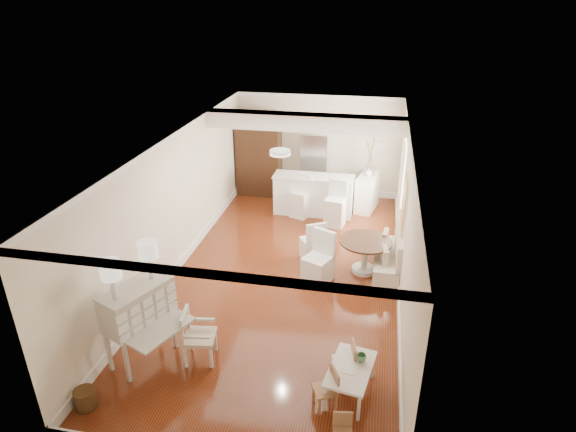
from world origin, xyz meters
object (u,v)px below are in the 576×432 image
(breakfast_counter, at_px, (313,195))
(bar_stool_right, at_px, (335,204))
(kids_chair_b, at_px, (344,362))
(pantry_cabinet, at_px, (259,155))
(wicker_basket, at_px, (85,399))
(fridge, at_px, (327,168))
(kids_chair_a, at_px, (325,389))
(gustavian_armchair, at_px, (200,336))
(dining_table, at_px, (365,256))
(kids_table, at_px, (350,381))
(slip_chair_far, at_px, (313,240))
(sideboard, at_px, (367,192))
(secretary_bureau, at_px, (140,324))
(bar_stool_left, at_px, (300,197))
(slip_chair_near, at_px, (318,257))

(breakfast_counter, bearing_deg, bar_stool_right, -44.71)
(kids_chair_b, xyz_separation_m, pantry_cabinet, (-3.00, 6.91, 0.82))
(wicker_basket, distance_m, fridge, 8.45)
(kids_chair_a, bearing_deg, breakfast_counter, 162.90)
(gustavian_armchair, height_order, dining_table, gustavian_armchair)
(kids_table, xyz_separation_m, fridge, (-1.22, 7.14, 0.66))
(slip_chair_far, relative_size, pantry_cabinet, 0.40)
(sideboard, bearing_deg, kids_chair_b, -78.44)
(gustavian_armchair, distance_m, dining_table, 3.92)
(kids_chair_a, xyz_separation_m, dining_table, (0.35, 3.71, 0.04))
(gustavian_armchair, height_order, kids_table, gustavian_armchair)
(wicker_basket, height_order, fridge, fridge)
(kids_chair_a, distance_m, fridge, 7.52)
(kids_chair_a, relative_size, fridge, 0.35)
(gustavian_armchair, relative_size, dining_table, 0.83)
(secretary_bureau, height_order, bar_stool_right, secretary_bureau)
(secretary_bureau, xyz_separation_m, gustavian_armchair, (0.88, 0.16, -0.22))
(kids_chair_b, height_order, bar_stool_left, bar_stool_left)
(dining_table, height_order, bar_stool_left, bar_stool_left)
(wicker_basket, xyz_separation_m, breakfast_counter, (2.15, 7.04, 0.37))
(dining_table, height_order, fridge, fridge)
(gustavian_armchair, xyz_separation_m, kids_chair_b, (2.22, -0.03, -0.11))
(fridge, bearing_deg, slip_chair_far, -87.85)
(wicker_basket, height_order, slip_chair_far, slip_chair_far)
(slip_chair_far, distance_m, pantry_cabinet, 4.05)
(kids_chair_a, relative_size, breakfast_counter, 0.31)
(kids_chair_b, xyz_separation_m, slip_chair_far, (-0.97, 3.47, 0.13))
(wicker_basket, bearing_deg, kids_table, 14.91)
(bar_stool_left, xyz_separation_m, bar_stool_right, (0.93, -0.37, 0.03))
(slip_chair_near, relative_size, bar_stool_right, 0.91)
(kids_chair_a, bearing_deg, dining_table, 147.76)
(breakfast_counter, height_order, bar_stool_left, bar_stool_left)
(wicker_basket, bearing_deg, dining_table, 50.42)
(breakfast_counter, bearing_deg, gustavian_armchair, -99.03)
(wicker_basket, bearing_deg, bar_stool_right, 66.57)
(slip_chair_far, bearing_deg, fridge, -118.33)
(slip_chair_far, distance_m, bar_stool_left, 2.19)
(breakfast_counter, bearing_deg, kids_table, -76.90)
(kids_chair_a, xyz_separation_m, fridge, (-0.90, 7.44, 0.58))
(bar_stool_left, relative_size, bar_stool_right, 0.95)
(breakfast_counter, relative_size, bar_stool_right, 1.80)
(pantry_cabinet, height_order, sideboard, pantry_cabinet)
(secretary_bureau, bearing_deg, slip_chair_far, 82.67)
(pantry_cabinet, bearing_deg, slip_chair_near, -62.16)
(kids_table, height_order, sideboard, sideboard)
(secretary_bureau, bearing_deg, kids_chair_a, 14.76)
(wicker_basket, xyz_separation_m, bar_stool_left, (1.85, 6.78, 0.40))
(kids_table, relative_size, kids_chair_a, 1.49)
(kids_chair_b, bearing_deg, gustavian_armchair, -103.03)
(kids_chair_a, bearing_deg, pantry_cabinet, 173.68)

